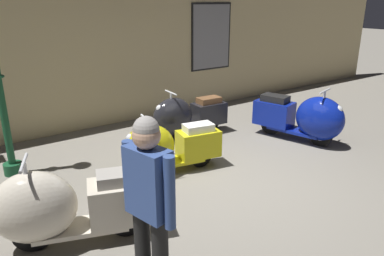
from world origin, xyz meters
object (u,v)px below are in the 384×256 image
Objects in this scene: scooter_2 at (184,116)px; scooter_1 at (165,147)px; visitor_0 at (149,199)px; scooter_3 at (305,118)px; scooter_0 at (62,207)px.

scooter_1 is at bearing 48.15° from scooter_2.
visitor_0 is (-2.58, -3.28, 0.57)m from scooter_2.
scooter_1 is 1.02× the size of scooter_2.
visitor_0 is (-4.32, -1.78, 0.53)m from scooter_3.
scooter_0 is 1.40m from visitor_0.
scooter_0 is 0.99× the size of scooter_3.
scooter_1 is at bearing 42.69° from visitor_0.
scooter_3 is (4.74, 0.55, 0.00)m from scooter_0.
scooter_2 is at bearing 38.44° from visitor_0.
visitor_0 reaches higher than scooter_2.
scooter_2 is (3.00, 2.06, -0.04)m from scooter_0.
scooter_3 reaches higher than scooter_1.
scooter_0 is at bearing 36.36° from scooter_1.
scooter_0 is 2.06m from scooter_1.
scooter_2 is 2.30m from scooter_3.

